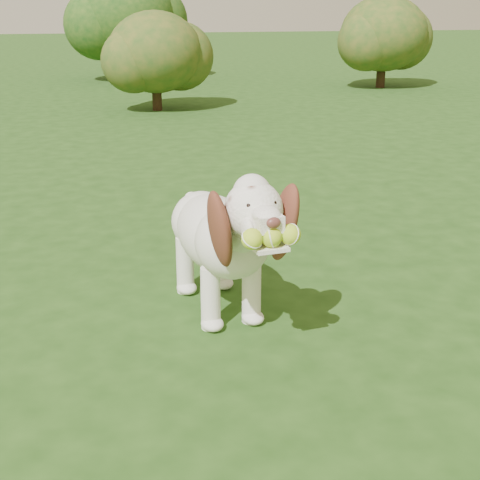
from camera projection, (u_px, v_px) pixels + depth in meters
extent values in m
plane|color=#1D3E11|center=(135.00, 320.00, 3.60)|extent=(80.00, 80.00, 0.00)
ellipsoid|color=white|center=(215.00, 233.00, 3.63)|extent=(0.46, 0.79, 0.40)
ellipsoid|color=white|center=(232.00, 241.00, 3.37)|extent=(0.42, 0.42, 0.39)
ellipsoid|color=white|center=(202.00, 221.00, 3.87)|extent=(0.39, 0.39, 0.35)
cylinder|color=white|center=(242.00, 231.00, 3.20)|extent=(0.24, 0.32, 0.30)
sphere|color=white|center=(253.00, 210.00, 3.02)|extent=(0.30, 0.30, 0.27)
sphere|color=white|center=(252.00, 193.00, 3.02)|extent=(0.19, 0.19, 0.18)
cube|color=white|center=(266.00, 221.00, 2.89)|extent=(0.13, 0.17, 0.07)
ellipsoid|color=#592D28|center=(274.00, 223.00, 2.81)|extent=(0.07, 0.05, 0.05)
cube|color=white|center=(267.00, 246.00, 2.91)|extent=(0.16, 0.18, 0.02)
ellipsoid|color=brown|center=(220.00, 230.00, 3.01)|extent=(0.17, 0.27, 0.42)
ellipsoid|color=brown|center=(284.00, 222.00, 3.11)|extent=(0.17, 0.26, 0.42)
cylinder|color=white|center=(194.00, 206.00, 4.00)|extent=(0.09, 0.20, 0.15)
cylinder|color=white|center=(211.00, 298.00, 3.45)|extent=(0.11, 0.11, 0.34)
cylinder|color=white|center=(251.00, 292.00, 3.53)|extent=(0.11, 0.11, 0.34)
cylinder|color=white|center=(185.00, 265.00, 3.90)|extent=(0.11, 0.11, 0.34)
cylinder|color=white|center=(222.00, 260.00, 3.97)|extent=(0.11, 0.11, 0.34)
sphere|color=#C8DB2C|center=(252.00, 239.00, 2.82)|extent=(0.10, 0.10, 0.09)
sphere|color=#C8DB2C|center=(271.00, 237.00, 2.85)|extent=(0.10, 0.10, 0.09)
sphere|color=#C8DB2C|center=(290.00, 234.00, 2.88)|extent=(0.10, 0.10, 0.09)
cylinder|color=#382314|center=(381.00, 73.00, 13.66)|extent=(0.18, 0.18, 0.58)
ellipsoid|color=#174314|center=(384.00, 34.00, 13.41)|extent=(1.74, 1.74, 1.48)
cylinder|color=#382314|center=(126.00, 63.00, 15.05)|extent=(0.24, 0.24, 0.76)
ellipsoid|color=#174314|center=(124.00, 16.00, 14.72)|extent=(2.27, 2.27, 1.93)
cylinder|color=#382314|center=(157.00, 95.00, 10.70)|extent=(0.15, 0.15, 0.50)
ellipsoid|color=#174314|center=(155.00, 52.00, 10.48)|extent=(1.49, 1.49, 1.26)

